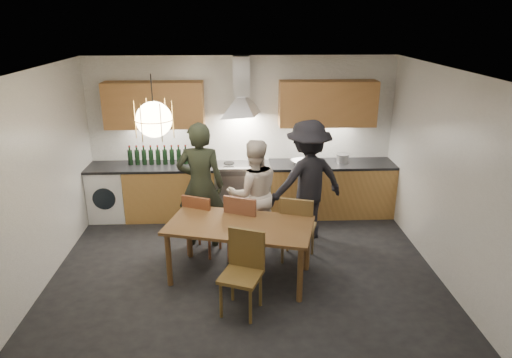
{
  "coord_description": "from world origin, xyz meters",
  "views": [
    {
      "loc": [
        -0.09,
        -5.12,
        3.19
      ],
      "look_at": [
        0.16,
        0.4,
        1.2
      ],
      "focal_mm": 32.0,
      "sensor_mm": 36.0,
      "label": 1
    }
  ],
  "objects_px": {
    "dining_table": "(240,230)",
    "person_mid": "(254,194)",
    "chair_back_left": "(200,221)",
    "wine_bottles": "(158,155)",
    "chair_front": "(244,266)",
    "stock_pot": "(342,159)",
    "mixing_bowl": "(302,162)",
    "person_left": "(201,185)",
    "person_right": "(307,181)"
  },
  "relations": [
    {
      "from": "person_right",
      "to": "person_left",
      "type": "bearing_deg",
      "value": -14.25
    },
    {
      "from": "mixing_bowl",
      "to": "person_right",
      "type": "bearing_deg",
      "value": -91.12
    },
    {
      "from": "person_left",
      "to": "person_right",
      "type": "xyz_separation_m",
      "value": [
        1.55,
        0.17,
        -0.01
      ]
    },
    {
      "from": "dining_table",
      "to": "chair_front",
      "type": "height_order",
      "value": "chair_front"
    },
    {
      "from": "person_right",
      "to": "stock_pot",
      "type": "distance_m",
      "value": 1.1
    },
    {
      "from": "person_right",
      "to": "chair_back_left",
      "type": "bearing_deg",
      "value": -2.26
    },
    {
      "from": "person_mid",
      "to": "mixing_bowl",
      "type": "height_order",
      "value": "person_mid"
    },
    {
      "from": "person_left",
      "to": "person_mid",
      "type": "height_order",
      "value": "person_left"
    },
    {
      "from": "mixing_bowl",
      "to": "wine_bottles",
      "type": "height_order",
      "value": "wine_bottles"
    },
    {
      "from": "person_left",
      "to": "mixing_bowl",
      "type": "xyz_separation_m",
      "value": [
        1.57,
        0.92,
        0.02
      ]
    },
    {
      "from": "dining_table",
      "to": "person_mid",
      "type": "relative_size",
      "value": 1.23
    },
    {
      "from": "person_mid",
      "to": "stock_pot",
      "type": "bearing_deg",
      "value": -155.84
    },
    {
      "from": "chair_back_left",
      "to": "person_left",
      "type": "xyz_separation_m",
      "value": [
        -0.01,
        0.34,
        0.39
      ]
    },
    {
      "from": "mixing_bowl",
      "to": "stock_pot",
      "type": "relative_size",
      "value": 1.7
    },
    {
      "from": "person_right",
      "to": "mixing_bowl",
      "type": "relative_size",
      "value": 5.37
    },
    {
      "from": "chair_front",
      "to": "person_right",
      "type": "relative_size",
      "value": 0.52
    },
    {
      "from": "person_left",
      "to": "person_mid",
      "type": "bearing_deg",
      "value": -178.47
    },
    {
      "from": "chair_front",
      "to": "dining_table",
      "type": "bearing_deg",
      "value": 114.44
    },
    {
      "from": "chair_front",
      "to": "wine_bottles",
      "type": "height_order",
      "value": "wine_bottles"
    },
    {
      "from": "person_left",
      "to": "stock_pot",
      "type": "bearing_deg",
      "value": -151.77
    },
    {
      "from": "chair_front",
      "to": "person_mid",
      "type": "height_order",
      "value": "person_mid"
    },
    {
      "from": "chair_back_left",
      "to": "person_mid",
      "type": "xyz_separation_m",
      "value": [
        0.74,
        0.31,
        0.27
      ]
    },
    {
      "from": "dining_table",
      "to": "stock_pot",
      "type": "xyz_separation_m",
      "value": [
        1.71,
        1.96,
        0.3
      ]
    },
    {
      "from": "chair_front",
      "to": "wine_bottles",
      "type": "distance_m",
      "value": 3.02
    },
    {
      "from": "person_left",
      "to": "person_right",
      "type": "bearing_deg",
      "value": -169.69
    },
    {
      "from": "chair_front",
      "to": "stock_pot",
      "type": "bearing_deg",
      "value": 78.63
    },
    {
      "from": "chair_back_left",
      "to": "chair_front",
      "type": "bearing_deg",
      "value": 138.1
    },
    {
      "from": "person_right",
      "to": "mixing_bowl",
      "type": "xyz_separation_m",
      "value": [
        0.01,
        0.75,
        0.04
      ]
    },
    {
      "from": "stock_pot",
      "to": "dining_table",
      "type": "bearing_deg",
      "value": -131.13
    },
    {
      "from": "chair_front",
      "to": "mixing_bowl",
      "type": "relative_size",
      "value": 2.82
    },
    {
      "from": "chair_back_left",
      "to": "stock_pot",
      "type": "bearing_deg",
      "value": -125.31
    },
    {
      "from": "chair_back_left",
      "to": "dining_table",
      "type": "bearing_deg",
      "value": 155.07
    },
    {
      "from": "chair_back_left",
      "to": "wine_bottles",
      "type": "height_order",
      "value": "wine_bottles"
    },
    {
      "from": "person_left",
      "to": "person_right",
      "type": "relative_size",
      "value": 1.02
    },
    {
      "from": "person_right",
      "to": "dining_table",
      "type": "bearing_deg",
      "value": 27.4
    },
    {
      "from": "person_left",
      "to": "person_mid",
      "type": "distance_m",
      "value": 0.76
    },
    {
      "from": "person_mid",
      "to": "chair_back_left",
      "type": "bearing_deg",
      "value": 11.73
    },
    {
      "from": "chair_back_left",
      "to": "person_mid",
      "type": "relative_size",
      "value": 0.58
    },
    {
      "from": "dining_table",
      "to": "stock_pot",
      "type": "height_order",
      "value": "stock_pot"
    },
    {
      "from": "person_mid",
      "to": "mixing_bowl",
      "type": "distance_m",
      "value": 1.27
    },
    {
      "from": "person_left",
      "to": "stock_pot",
      "type": "xyz_separation_m",
      "value": [
        2.25,
        1.01,
        0.05
      ]
    },
    {
      "from": "chair_front",
      "to": "mixing_bowl",
      "type": "height_order",
      "value": "mixing_bowl"
    },
    {
      "from": "dining_table",
      "to": "chair_front",
      "type": "distance_m",
      "value": 0.66
    },
    {
      "from": "chair_back_left",
      "to": "person_mid",
      "type": "height_order",
      "value": "person_mid"
    },
    {
      "from": "chair_back_left",
      "to": "wine_bottles",
      "type": "bearing_deg",
      "value": -37.74
    },
    {
      "from": "person_left",
      "to": "chair_front",
      "type": "bearing_deg",
      "value": 113.9
    },
    {
      "from": "person_mid",
      "to": "person_right",
      "type": "xyz_separation_m",
      "value": [
        0.8,
        0.2,
        0.11
      ]
    },
    {
      "from": "chair_back_left",
      "to": "mixing_bowl",
      "type": "relative_size",
      "value": 2.72
    },
    {
      "from": "person_left",
      "to": "mixing_bowl",
      "type": "height_order",
      "value": "person_left"
    },
    {
      "from": "person_right",
      "to": "stock_pot",
      "type": "xyz_separation_m",
      "value": [
        0.7,
        0.84,
        0.07
      ]
    }
  ]
}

